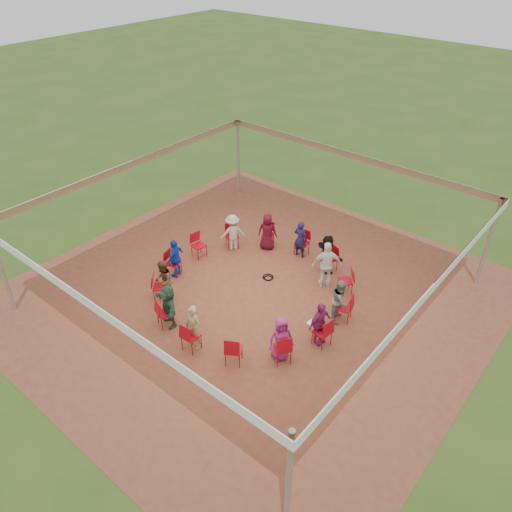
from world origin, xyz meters
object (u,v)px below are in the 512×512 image
Objects in this scene: chair_2 at (345,281)px; chair_11 at (191,336)px; chair_9 at (160,287)px; person_seated_0 at (319,323)px; chair_4 at (302,243)px; person_seated_7 at (163,281)px; chair_6 at (232,236)px; cable_coil at (268,278)px; chair_3 at (330,259)px; laptop at (315,322)px; person_seated_8 at (168,306)px; chair_10 at (165,313)px; chair_5 at (268,235)px; person_seated_1 at (341,300)px; person_seated_9 at (193,328)px; person_seated_3 at (300,239)px; standing_person at (327,265)px; person_seated_4 at (267,232)px; chair_7 at (199,246)px; person_seated_2 at (327,254)px; chair_12 at (234,350)px; chair_8 at (173,263)px; chair_0 at (322,332)px; chair_1 at (344,307)px; person_seated_5 at (233,233)px; person_seated_6 at (176,258)px; chair_13 at (282,348)px.

chair_11 is at bearing 115.71° from chair_2.
person_seated_0 is at bearing 64.89° from chair_9.
person_seated_0 reaches higher than chair_4.
person_seated_0 is 1.00× the size of person_seated_7.
chair_6 is 1.96× the size of cable_coil.
chair_3 is 3.32m from laptop.
chair_4 is at bearing 103.14° from person_seated_8.
person_seated_7 is 2.90× the size of cable_coil.
chair_4 is at bearing 49.02° from laptop.
chair_5 is at bearing 115.71° from chair_10.
person_seated_1 is 1.00× the size of person_seated_9.
person_seated_3 is 0.84× the size of standing_person.
person_seated_1 is 4.18m from person_seated_4.
chair_7 is at bearing -167.90° from cable_coil.
person_seated_2 and person_seated_9 have the same top height.
chair_6 is 5.44m from chair_12.
chair_5 is 1.00× the size of chair_6.
chair_8 is at bearing 167.14° from chair_9.
person_seated_0 and person_seated_7 have the same top height.
cable_coil is (2.09, -0.61, -0.43)m from chair_6.
person_seated_0 is (5.31, 0.39, 0.22)m from chair_8.
chair_6 is (-3.33, -1.01, 0.00)m from chair_3.
chair_6 is 3.48m from chair_9.
chair_8 is at bearing 77.14° from chair_2.
chair_0 is 1.00× the size of chair_9.
person_seated_2 is at bearing -102.37° from standing_person.
chair_2 is 1.00× the size of chair_9.
person_seated_5 is at bearing 64.89° from chair_1.
person_seated_9 is (2.38, -4.18, 0.00)m from person_seated_5.
chair_9 is 0.68× the size of person_seated_2.
person_seated_4 and person_seated_6 have the same top height.
person_seated_4 is 1.00× the size of person_seated_8.
person_seated_1 reaches higher than chair_13.
cable_coil is at bearing 92.19° from person_seated_9.
person_seated_9 is at bearing 90.00° from chair_4.
chair_10 is 0.68× the size of person_seated_1.
chair_1 is 4.28m from person_seated_4.
laptop is (0.18, 1.20, 0.18)m from chair_13.
laptop is at bearing 102.45° from person_seated_5.
person_seated_5 and person_seated_9 have the same top height.
person_seated_8 is (-1.18, 0.30, 0.22)m from chair_11.
person_seated_5 reaches higher than laptop.
person_seated_5 is (-2.01, -1.15, 0.00)m from person_seated_3.
chair_13 is at bearing 141.43° from chair_2.
person_seated_1 is at bearing 115.11° from chair_6.
chair_13 is (5.06, -2.02, 0.00)m from chair_7.
chair_5 is 4.93m from person_seated_0.
chair_11 is at bearing 77.14° from chair_5.
person_seated_8 is 1.00× the size of person_seated_9.
chair_8 is 0.68× the size of person_seated_7.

